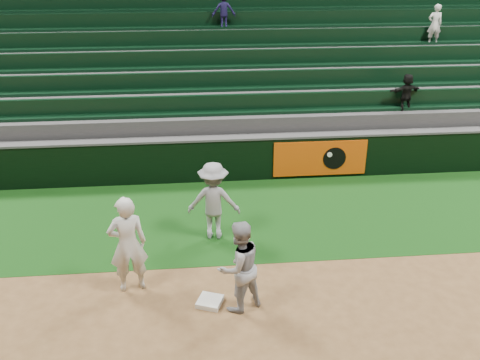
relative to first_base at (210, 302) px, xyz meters
name	(u,v)px	position (x,y,z in m)	size (l,w,h in m)	color
ground	(224,293)	(0.29, 0.31, -0.05)	(70.00, 70.00, 0.00)	brown
foul_grass	(216,217)	(0.29, 3.31, -0.04)	(36.00, 4.20, 0.01)	#0C330C
first_base	(210,302)	(0.00, 0.00, 0.00)	(0.43, 0.43, 0.10)	white
first_baseman	(128,244)	(-1.48, 0.63, 0.94)	(0.72, 0.47, 1.97)	silver
baserunner	(239,267)	(0.53, -0.14, 0.84)	(0.86, 0.67, 1.77)	#9EA0A8
base_coach	(214,201)	(0.21, 2.41, 0.86)	(1.16, 0.67, 1.80)	gray
field_wall	(212,159)	(0.32, 5.50, 0.59)	(36.00, 0.45, 1.25)	black
stadium_seating	(206,85)	(0.30, 9.28, 1.65)	(36.00, 5.95, 4.85)	#333335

